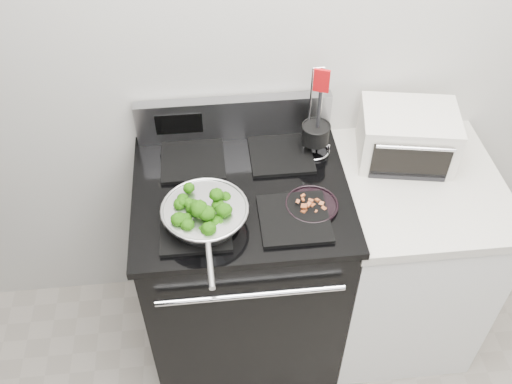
{
  "coord_description": "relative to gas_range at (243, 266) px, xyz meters",
  "views": [
    {
      "loc": [
        -0.4,
        -0.06,
        2.41
      ],
      "look_at": [
        -0.25,
        1.36,
        0.98
      ],
      "focal_mm": 40.0,
      "sensor_mm": 36.0,
      "label": 1
    }
  ],
  "objects": [
    {
      "name": "utensil_holder",
      "position": [
        0.3,
        0.18,
        0.53
      ],
      "size": [
        0.12,
        0.12,
        0.38
      ],
      "rotation": [
        0.0,
        0.0,
        -0.37
      ],
      "color": "silver",
      "rests_on": "gas_range"
    },
    {
      "name": "bacon_plate",
      "position": [
        0.24,
        -0.11,
        0.48
      ],
      "size": [
        0.19,
        0.19,
        0.04
      ],
      "rotation": [
        0.0,
        0.0,
        -0.09
      ],
      "color": "black",
      "rests_on": "gas_range"
    },
    {
      "name": "toaster_oven",
      "position": [
        0.65,
        0.14,
        0.53
      ],
      "size": [
        0.4,
        0.33,
        0.2
      ],
      "rotation": [
        0.0,
        0.0,
        -0.18
      ],
      "color": "silver",
      "rests_on": "counter"
    },
    {
      "name": "broccoli_pile",
      "position": [
        -0.13,
        -0.16,
        0.53
      ],
      "size": [
        0.23,
        0.23,
        0.08
      ],
      "primitive_type": null,
      "color": "black",
      "rests_on": "skillet"
    },
    {
      "name": "gas_range",
      "position": [
        0.0,
        0.0,
        0.0
      ],
      "size": [
        0.79,
        0.69,
        1.13
      ],
      "color": "black",
      "rests_on": "floor"
    },
    {
      "name": "back_wall",
      "position": [
        0.3,
        0.34,
        0.86
      ],
      "size": [
        4.0,
        0.02,
        2.7
      ],
      "primitive_type": "cube",
      "color": "beige",
      "rests_on": "ground"
    },
    {
      "name": "skillet",
      "position": [
        -0.13,
        -0.16,
        0.51
      ],
      "size": [
        0.3,
        0.47,
        0.06
      ],
      "rotation": [
        0.0,
        0.0,
        0.03
      ],
      "color": "silver",
      "rests_on": "gas_range"
    },
    {
      "name": "counter",
      "position": [
        0.68,
        -0.0,
        -0.03
      ],
      "size": [
        0.62,
        0.68,
        0.92
      ],
      "color": "white",
      "rests_on": "floor"
    }
  ]
}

